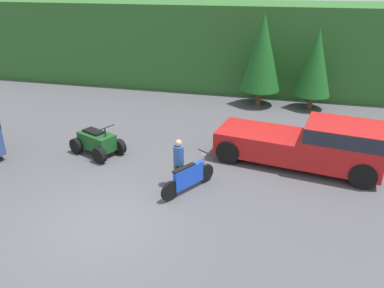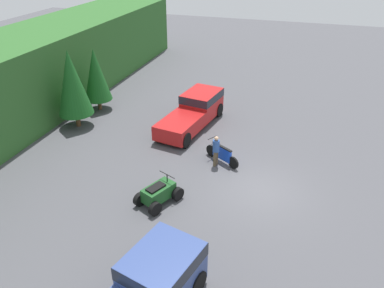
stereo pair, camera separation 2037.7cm
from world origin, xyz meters
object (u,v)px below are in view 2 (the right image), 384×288
at_px(pickup_truck_red, 195,110).
at_px(dirt_bike, 222,154).
at_px(quad_atv, 159,194).
at_px(rider_person, 216,150).

height_order(pickup_truck_red, dirt_bike, pickup_truck_red).
distance_m(pickup_truck_red, quad_atv, 8.07).
height_order(dirt_bike, quad_atv, quad_atv).
distance_m(pickup_truck_red, dirt_bike, 4.74).
bearing_deg(dirt_bike, quad_atv, 97.22).
bearing_deg(dirt_bike, rider_person, 90.35).
distance_m(quad_atv, rider_person, 4.09).
xyz_separation_m(pickup_truck_red, dirt_bike, (-3.88, -2.69, -0.48)).
distance_m(dirt_bike, rider_person, 0.62).
height_order(pickup_truck_red, quad_atv, pickup_truck_red).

